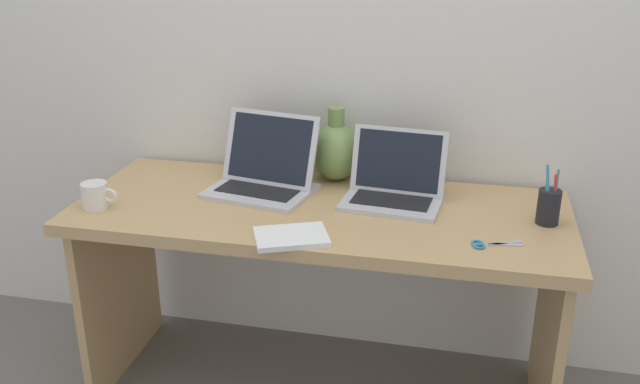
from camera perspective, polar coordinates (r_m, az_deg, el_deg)
The scene contains 9 objects.
back_wall at distance 2.39m, azimuth 1.89°, elevation 13.11°, with size 4.40×0.04×2.40m, color silver.
desk at distance 2.25m, azimuth 0.00°, elevation -4.60°, with size 1.56×0.63×0.71m.
laptop_left at distance 2.31m, azimuth -4.58°, elevation 1.76°, with size 0.37×0.31×0.25m.
laptop_right at distance 2.23m, azimuth 6.22°, elevation 0.76°, with size 0.33×0.26×0.22m.
green_vase at distance 2.38m, azimuth 1.33°, elevation 3.44°, with size 0.17×0.17×0.26m.
notebook_stack at distance 1.97m, azimuth -2.40°, elevation -3.72°, with size 0.21×0.15×0.02m, color white.
coffee_mug at distance 2.28m, azimuth -18.07°, elevation -0.27°, with size 0.12×0.08×0.08m.
pen_cup at distance 2.16m, azimuth 18.40°, elevation -1.10°, with size 0.07×0.07×0.19m.
scissors at distance 1.99m, azimuth 13.74°, elevation -4.22°, with size 0.15×0.08×0.01m.
Camera 1 is at (0.44, -1.96, 1.56)m, focal length 38.68 mm.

